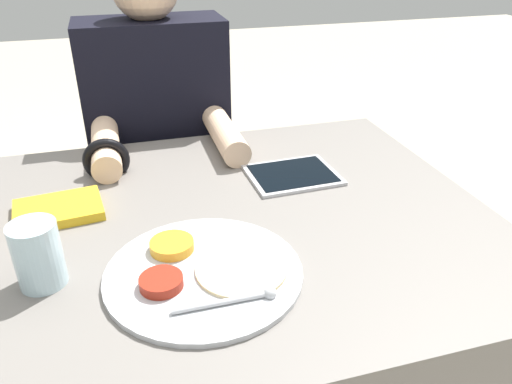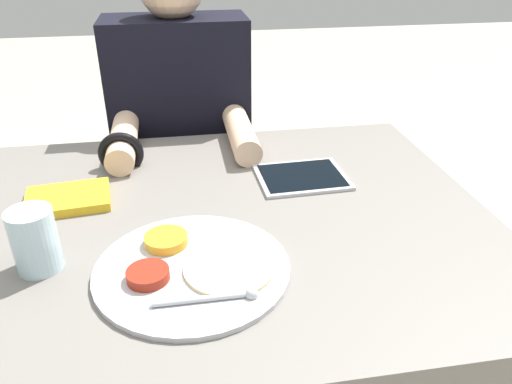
{
  "view_description": "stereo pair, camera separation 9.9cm",
  "coord_description": "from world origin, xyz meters",
  "views": [
    {
      "loc": [
        -0.1,
        -0.86,
        1.3
      ],
      "look_at": [
        0.14,
        -0.02,
        0.83
      ],
      "focal_mm": 35.0,
      "sensor_mm": 36.0,
      "label": 1
    },
    {
      "loc": [
        -0.01,
        -0.88,
        1.3
      ],
      "look_at": [
        0.14,
        -0.02,
        0.83
      ],
      "focal_mm": 35.0,
      "sensor_mm": 36.0,
      "label": 2
    }
  ],
  "objects": [
    {
      "name": "person_diner",
      "position": [
        0.01,
        0.58,
        0.58
      ],
      "size": [
        0.41,
        0.49,
        1.24
      ],
      "color": "black",
      "rests_on": "ground_plane"
    },
    {
      "name": "dining_table",
      "position": [
        0.0,
        0.0,
        0.38
      ],
      "size": [
        1.25,
        0.9,
        0.77
      ],
      "color": "slate",
      "rests_on": "ground_plane"
    },
    {
      "name": "drinking_glass",
      "position": [
        -0.26,
        -0.12,
        0.82
      ],
      "size": [
        0.08,
        0.08,
        0.11
      ],
      "color": "silver",
      "rests_on": "dining_table"
    },
    {
      "name": "thali_tray",
      "position": [
        0.0,
        -0.18,
        0.77
      ],
      "size": [
        0.34,
        0.34,
        0.03
      ],
      "color": "#B7BABF",
      "rests_on": "dining_table"
    },
    {
      "name": "tablet_device",
      "position": [
        0.27,
        0.14,
        0.77
      ],
      "size": [
        0.21,
        0.17,
        0.01
      ],
      "color": "#B7B7BC",
      "rests_on": "dining_table"
    },
    {
      "name": "red_notebook",
      "position": [
        -0.25,
        0.11,
        0.77
      ],
      "size": [
        0.19,
        0.15,
        0.02
      ],
      "color": "silver",
      "rests_on": "dining_table"
    }
  ]
}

